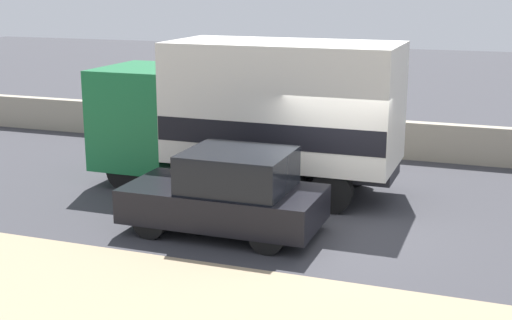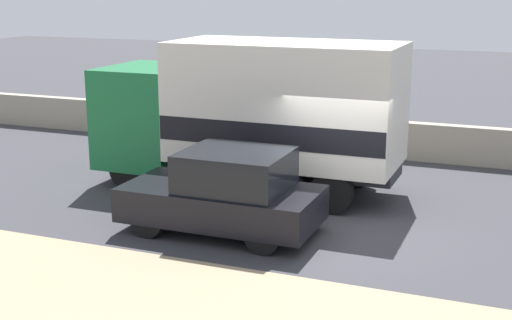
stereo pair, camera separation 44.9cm
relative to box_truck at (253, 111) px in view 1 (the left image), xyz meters
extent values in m
plane|color=#38383D|center=(2.37, -2.09, -1.88)|extent=(80.00, 80.00, 0.00)
cube|color=#A39984|center=(2.37, 4.32, -1.36)|extent=(60.00, 0.35, 1.04)
cube|color=#196B38|center=(-2.80, 0.00, -0.28)|extent=(1.94, 2.48, 2.38)
cube|color=black|center=(-3.75, 0.00, 0.20)|extent=(0.06, 2.11, 1.05)
cube|color=#2D2D33|center=(0.75, 0.00, -1.20)|extent=(5.16, 1.37, 0.25)
cube|color=silver|center=(0.75, 0.00, 0.27)|extent=(5.16, 2.48, 2.69)
cube|color=black|center=(0.75, 0.00, -0.28)|extent=(5.13, 2.50, 0.54)
cylinder|color=black|center=(-2.80, -1.07, -1.42)|extent=(0.92, 0.28, 0.92)
cylinder|color=black|center=(-2.80, 1.07, -1.42)|extent=(0.92, 0.28, 0.92)
cylinder|color=black|center=(2.17, -1.07, -1.42)|extent=(0.92, 0.28, 0.92)
cylinder|color=black|center=(2.17, 1.07, -1.42)|extent=(0.92, 0.28, 0.92)
cylinder|color=black|center=(1.14, -1.07, -1.42)|extent=(0.92, 0.28, 0.92)
cylinder|color=black|center=(1.14, 1.07, -1.42)|extent=(0.92, 0.28, 0.92)
cube|color=black|center=(0.48, -2.98, -1.30)|extent=(3.82, 1.87, 0.66)
cube|color=black|center=(0.79, -2.98, -0.59)|extent=(1.99, 1.72, 0.74)
cylinder|color=black|center=(-0.70, -3.80, -1.55)|extent=(0.67, 0.20, 0.67)
cylinder|color=black|center=(-0.70, -2.17, -1.55)|extent=(0.67, 0.20, 0.67)
cylinder|color=black|center=(1.67, -3.80, -1.55)|extent=(0.67, 0.20, 0.67)
cylinder|color=black|center=(1.67, -2.17, -1.55)|extent=(0.67, 0.20, 0.67)
camera|label=1|loc=(5.62, -15.23, 2.91)|focal=50.00mm
camera|label=2|loc=(6.04, -15.07, 2.91)|focal=50.00mm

